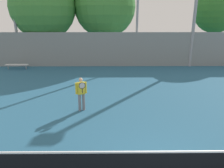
% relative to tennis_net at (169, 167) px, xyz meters
% --- Properties ---
extents(tennis_net, '(11.43, 0.09, 1.03)m').
position_rel_tennis_net_xyz_m(tennis_net, '(0.00, 0.00, 0.00)').
color(tennis_net, black).
rests_on(tennis_net, ground_plane).
extents(tennis_player, '(0.53, 0.48, 1.66)m').
position_rel_tennis_net_xyz_m(tennis_player, '(-3.00, 4.96, 0.41)').
color(tennis_player, slate).
rests_on(tennis_player, ground_plane).
extents(bench_courtside_far, '(1.96, 0.40, 0.43)m').
position_rel_tennis_net_xyz_m(bench_courtside_far, '(-9.74, 13.75, -0.13)').
color(bench_courtside_far, white).
rests_on(bench_courtside_far, ground_plane).
extents(light_pole_far_right, '(0.90, 0.60, 8.95)m').
position_rel_tennis_net_xyz_m(light_pole_far_right, '(0.85, 15.37, 5.16)').
color(light_pole_far_right, '#939399').
rests_on(light_pole_far_right, ground_plane).
extents(light_pole_center_back, '(0.90, 0.60, 10.10)m').
position_rel_tennis_net_xyz_m(light_pole_center_back, '(5.80, 14.87, 5.24)').
color(light_pole_center_back, '#939399').
rests_on(light_pole_center_back, ground_plane).
extents(back_fence, '(24.44, 0.06, 3.08)m').
position_rel_tennis_net_xyz_m(back_fence, '(0.00, 14.87, 1.02)').
color(back_fence, gray).
rests_on(back_fence, ground_plane).
extents(tree_green_tall, '(6.18, 6.18, 8.46)m').
position_rel_tennis_net_xyz_m(tree_green_tall, '(-2.10, 18.28, 4.84)').
color(tree_green_tall, brown).
rests_on(tree_green_tall, ground_plane).
extents(tree_green_broad, '(6.27, 6.27, 8.44)m').
position_rel_tennis_net_xyz_m(tree_green_broad, '(-8.03, 17.25, 4.77)').
color(tree_green_broad, brown).
rests_on(tree_green_broad, ground_plane).
extents(tree_dark_dense, '(4.63, 4.63, 7.28)m').
position_rel_tennis_net_xyz_m(tree_dark_dense, '(9.79, 19.50, 4.43)').
color(tree_dark_dense, brown).
rests_on(tree_dark_dense, ground_plane).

